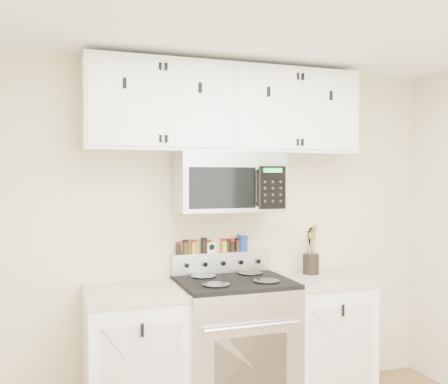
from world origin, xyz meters
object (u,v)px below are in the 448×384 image
at_px(range, 234,345).
at_px(microwave, 228,182).
at_px(utensil_crock, 311,262).
at_px(salt_canister, 243,242).

xyz_separation_m(range, microwave, (0.00, 0.13, 1.14)).
bearing_deg(utensil_crock, salt_canister, 164.35).
relative_size(microwave, utensil_crock, 2.11).
bearing_deg(range, microwave, 89.77).
height_order(range, utensil_crock, utensil_crock).
height_order(range, microwave, microwave).
xyz_separation_m(microwave, utensil_crock, (0.68, 0.01, -0.62)).
bearing_deg(utensil_crock, range, -168.30).
xyz_separation_m(range, utensil_crock, (0.68, 0.14, 0.52)).
distance_m(range, utensil_crock, 0.87).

